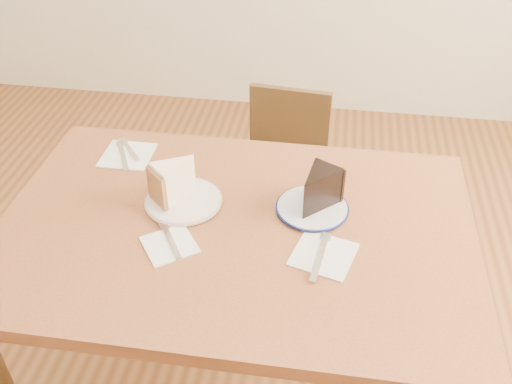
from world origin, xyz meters
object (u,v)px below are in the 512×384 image
object	(u,v)px
chair_far	(282,178)
carrot_cake	(177,180)
plate_cream	(184,201)
table	(236,253)
chocolate_cake	(316,193)
plate_navy	(312,208)

from	to	relation	value
chair_far	carrot_cake	size ratio (longest dim) A/B	6.56
chair_far	plate_cream	size ratio (longest dim) A/B	3.72
plate_cream	chair_far	bearing A→B (deg)	72.21
table	chocolate_cake	size ratio (longest dim) A/B	9.99
table	chair_far	size ratio (longest dim) A/B	1.65
plate_navy	chocolate_cake	size ratio (longest dim) A/B	1.51
plate_cream	table	bearing A→B (deg)	-24.37
plate_navy	carrot_cake	bearing A→B (deg)	-179.41
table	plate_cream	bearing A→B (deg)	155.63
carrot_cake	chocolate_cake	world-z (taller)	same
table	carrot_cake	distance (m)	0.25
plate_navy	table	bearing A→B (deg)	-154.82
chair_far	plate_cream	distance (m)	0.74
plate_cream	plate_navy	size ratio (longest dim) A/B	1.08
plate_navy	carrot_cake	distance (m)	0.36
table	chair_far	xyz separation A→B (m)	(0.05, 0.69, -0.25)
carrot_cake	chocolate_cake	xyz separation A→B (m)	(0.36, 0.00, -0.00)
plate_navy	chocolate_cake	distance (m)	0.05
table	chair_far	bearing A→B (deg)	85.92
plate_cream	plate_navy	world-z (taller)	same
table	carrot_cake	bearing A→B (deg)	153.12
carrot_cake	chocolate_cake	distance (m)	0.36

